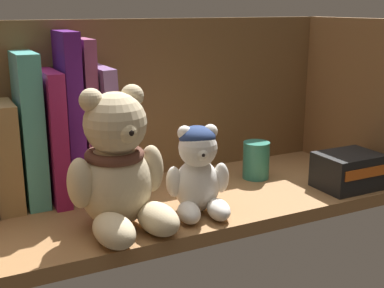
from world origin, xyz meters
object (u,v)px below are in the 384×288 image
object	(u,v)px
book_4	(28,128)
book_5	(50,134)
teddy_bear_larger	(118,170)
pillar_candle	(256,160)
teddy_bear_smaller	(198,172)
small_product_box	(348,171)
book_3	(3,153)
book_8	(101,128)
book_7	(85,117)
book_6	(68,115)

from	to	relation	value
book_4	book_5	bearing A→B (deg)	0.00
teddy_bear_larger	pillar_candle	size ratio (longest dim) A/B	2.98
teddy_bear_smaller	small_product_box	bearing A→B (deg)	-4.02
book_3	book_5	size ratio (longest dim) A/B	0.79
pillar_candle	teddy_bear_larger	bearing A→B (deg)	-162.14
book_8	teddy_bear_larger	distance (cm)	16.03
teddy_bear_larger	pillar_candle	bearing A→B (deg)	17.86
book_3	teddy_bear_larger	world-z (taller)	teddy_bear_larger
book_3	book_7	size ratio (longest dim) A/B	0.65
book_5	teddy_bear_smaller	size ratio (longest dim) A/B	1.55
book_3	book_7	distance (cm)	12.87
book_4	teddy_bear_larger	xyz separation A→B (cm)	(8.27, -15.71, -3.06)
book_3	book_5	bearing A→B (deg)	0.00
book_4	book_7	world-z (taller)	book_7
book_7	teddy_bear_larger	xyz separation A→B (cm)	(-0.20, -15.71, -3.87)
book_6	book_7	size ratio (longest dim) A/B	1.05
book_3	teddy_bear_smaller	world-z (taller)	book_3
teddy_bear_larger	teddy_bear_smaller	size ratio (longest dim) A/B	1.49
book_4	book_6	xyz separation A→B (cm)	(5.91, 0.00, 1.36)
book_5	book_6	xyz separation A→B (cm)	(2.79, 0.00, 2.68)
book_5	teddy_bear_smaller	distance (cm)	23.16
book_5	book_6	world-z (taller)	book_6
book_4	book_5	world-z (taller)	book_4
teddy_bear_smaller	small_product_box	distance (cm)	26.03
book_6	book_7	world-z (taller)	book_6
book_5	book_6	distance (cm)	3.87
book_6	small_product_box	xyz separation A→B (cm)	(39.55, -17.57, -9.50)
book_3	book_4	size ratio (longest dim) A/B	0.70
teddy_bear_smaller	book_3	bearing A→B (deg)	146.02
book_7	small_product_box	world-z (taller)	book_7
book_6	teddy_bear_larger	xyz separation A→B (cm)	(2.37, -15.71, -4.42)
teddy_bear_larger	pillar_candle	world-z (taller)	teddy_bear_larger
book_3	teddy_bear_smaller	xyz separation A→B (cm)	(23.39, -15.76, -1.72)
pillar_candle	book_3	bearing A→B (deg)	169.69
book_3	book_6	xyz separation A→B (cm)	(9.62, 0.00, 4.69)
teddy_bear_larger	small_product_box	xyz separation A→B (cm)	(37.18, -1.86, -5.08)
book_5	small_product_box	distance (cm)	46.35
book_7	pillar_candle	world-z (taller)	book_7
book_4	book_6	world-z (taller)	book_6
book_6	pillar_candle	size ratio (longest dim) A/B	3.97
book_8	teddy_bear_larger	xyz separation A→B (cm)	(-2.60, -15.71, -1.82)
book_5	book_8	world-z (taller)	book_8
book_8	teddy_bear_smaller	size ratio (longest dim) A/B	1.56
book_3	book_7	bearing A→B (deg)	0.00
book_8	small_product_box	distance (cm)	39.40
teddy_bear_larger	pillar_candle	xyz separation A→B (cm)	(26.84, 8.65, -4.78)
book_4	book_6	bearing A→B (deg)	0.00
book_3	book_8	distance (cm)	14.74
book_4	small_product_box	world-z (taller)	book_4
book_6	pillar_candle	xyz separation A→B (cm)	(29.21, -7.06, -9.21)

